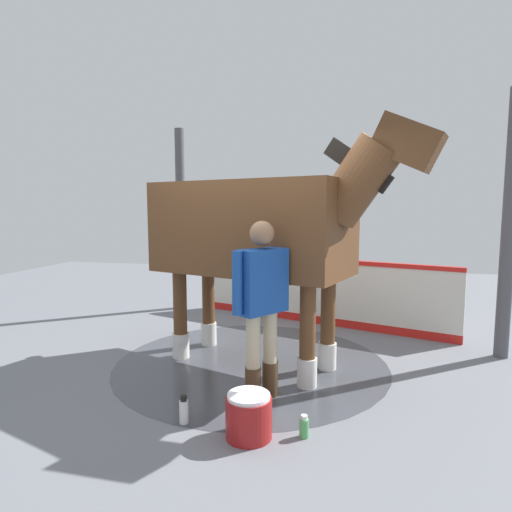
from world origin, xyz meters
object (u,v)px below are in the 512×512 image
object	(u,v)px
bottle_shampoo	(184,411)
bottle_spray	(304,427)
handler	(262,298)
wash_bucket	(249,416)
horse	(260,230)

from	to	relation	value
bottle_shampoo	bottle_spray	size ratio (longest dim) A/B	1.32
handler	wash_bucket	world-z (taller)	handler
handler	wash_bucket	distance (m)	1.04
handler	bottle_shampoo	bearing A→B (deg)	83.38
horse	bottle_spray	xyz separation A→B (m)	(1.44, 0.66, -1.46)
horse	bottle_spray	size ratio (longest dim) A/B	18.74
wash_bucket	bottle_shampoo	distance (m)	0.58
horse	bottle_shampoo	world-z (taller)	horse
wash_bucket	bottle_spray	size ratio (longest dim) A/B	2.01
horse	handler	distance (m)	1.04
handler	bottle_spray	bearing A→B (deg)	163.37
wash_bucket	bottle_shampoo	xyz separation A→B (m)	(-0.09, -0.57, -0.06)
horse	bottle_shampoo	size ratio (longest dim) A/B	14.21
handler	bottle_shampoo	xyz separation A→B (m)	(0.59, -0.54, -0.85)
horse	wash_bucket	world-z (taller)	horse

